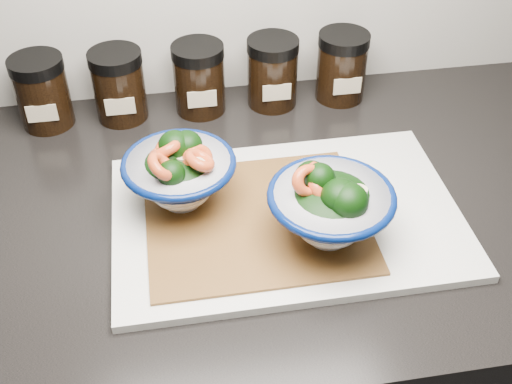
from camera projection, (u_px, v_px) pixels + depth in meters
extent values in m
cube|color=black|center=(251.00, 213.00, 0.88)|extent=(3.50, 0.60, 0.04)
cube|color=silver|center=(286.00, 216.00, 0.84)|extent=(0.45, 0.30, 0.01)
cube|color=brown|center=(256.00, 219.00, 0.82)|extent=(0.28, 0.24, 0.00)
cylinder|color=white|center=(182.00, 197.00, 0.84)|extent=(0.05, 0.05, 0.01)
ellipsoid|color=white|center=(181.00, 188.00, 0.83)|extent=(0.08, 0.08, 0.04)
torus|color=#04164C|center=(179.00, 164.00, 0.81)|extent=(0.15, 0.15, 0.01)
torus|color=#04164C|center=(179.00, 173.00, 0.82)|extent=(0.12, 0.12, 0.00)
ellipsoid|color=black|center=(179.00, 170.00, 0.82)|extent=(0.11, 0.11, 0.05)
ellipsoid|color=black|center=(167.00, 161.00, 0.81)|extent=(0.04, 0.04, 0.04)
cylinder|color=#477233|center=(168.00, 170.00, 0.82)|extent=(0.01, 0.01, 0.03)
ellipsoid|color=black|center=(187.00, 145.00, 0.81)|extent=(0.04, 0.04, 0.04)
cylinder|color=#477233|center=(188.00, 154.00, 0.82)|extent=(0.02, 0.02, 0.03)
ellipsoid|color=black|center=(171.00, 174.00, 0.78)|extent=(0.03, 0.03, 0.03)
cylinder|color=#477233|center=(172.00, 182.00, 0.79)|extent=(0.01, 0.01, 0.02)
ellipsoid|color=black|center=(175.00, 147.00, 0.81)|extent=(0.04, 0.04, 0.04)
cylinder|color=#477233|center=(176.00, 157.00, 0.82)|extent=(0.01, 0.01, 0.03)
torus|color=#D95C28|center=(198.00, 159.00, 0.80)|extent=(0.06, 0.06, 0.04)
torus|color=#D95C28|center=(165.00, 150.00, 0.79)|extent=(0.06, 0.05, 0.05)
torus|color=#D95C28|center=(169.00, 151.00, 0.81)|extent=(0.06, 0.06, 0.04)
torus|color=#D95C28|center=(200.00, 160.00, 0.79)|extent=(0.06, 0.06, 0.03)
torus|color=#D95C28|center=(161.00, 166.00, 0.77)|extent=(0.05, 0.05, 0.05)
cylinder|color=#CCBC8E|center=(184.00, 157.00, 0.80)|extent=(0.02, 0.02, 0.01)
cylinder|color=#CCBC8E|center=(197.00, 160.00, 0.79)|extent=(0.02, 0.02, 0.01)
cylinder|color=white|center=(328.00, 232.00, 0.79)|extent=(0.05, 0.05, 0.01)
ellipsoid|color=white|center=(329.00, 222.00, 0.78)|extent=(0.09, 0.09, 0.04)
torus|color=#04164C|center=(332.00, 196.00, 0.76)|extent=(0.15, 0.15, 0.01)
torus|color=#04164C|center=(331.00, 206.00, 0.77)|extent=(0.13, 0.13, 0.00)
ellipsoid|color=black|center=(331.00, 203.00, 0.76)|extent=(0.11, 0.11, 0.05)
ellipsoid|color=black|center=(320.00, 178.00, 0.75)|extent=(0.04, 0.04, 0.04)
cylinder|color=#477233|center=(319.00, 187.00, 0.76)|extent=(0.01, 0.02, 0.03)
ellipsoid|color=black|center=(348.00, 202.00, 0.73)|extent=(0.05, 0.05, 0.04)
cylinder|color=#477233|center=(347.00, 212.00, 0.74)|extent=(0.02, 0.02, 0.03)
ellipsoid|color=black|center=(312.00, 177.00, 0.77)|extent=(0.04, 0.04, 0.03)
cylinder|color=#477233|center=(311.00, 185.00, 0.77)|extent=(0.01, 0.02, 0.03)
ellipsoid|color=black|center=(340.00, 196.00, 0.74)|extent=(0.05, 0.05, 0.04)
cylinder|color=#477233|center=(339.00, 207.00, 0.75)|extent=(0.02, 0.02, 0.03)
ellipsoid|color=black|center=(312.00, 178.00, 0.77)|extent=(0.04, 0.04, 0.04)
cylinder|color=#477233|center=(311.00, 188.00, 0.78)|extent=(0.01, 0.02, 0.03)
torus|color=#D95C28|center=(320.00, 178.00, 0.76)|extent=(0.05, 0.06, 0.06)
torus|color=#D95C28|center=(309.00, 181.00, 0.75)|extent=(0.05, 0.05, 0.06)
torus|color=#D95C28|center=(318.00, 188.00, 0.75)|extent=(0.04, 0.06, 0.06)
cylinder|color=#CCBC8E|center=(314.00, 181.00, 0.76)|extent=(0.03, 0.02, 0.02)
cylinder|color=#CCBC8E|center=(358.00, 190.00, 0.74)|extent=(0.02, 0.02, 0.01)
cylinder|color=black|center=(43.00, 97.00, 0.98)|extent=(0.08, 0.08, 0.09)
cylinder|color=black|center=(35.00, 64.00, 0.95)|extent=(0.08, 0.08, 0.02)
cube|color=#C6B793|center=(42.00, 114.00, 0.96)|extent=(0.05, 0.00, 0.03)
cylinder|color=black|center=(120.00, 90.00, 1.00)|extent=(0.08, 0.08, 0.09)
cylinder|color=black|center=(114.00, 58.00, 0.96)|extent=(0.08, 0.08, 0.02)
cube|color=#C6B793|center=(120.00, 106.00, 0.97)|extent=(0.04, 0.00, 0.03)
cylinder|color=black|center=(199.00, 83.00, 1.01)|extent=(0.08, 0.08, 0.09)
cylinder|color=black|center=(197.00, 51.00, 0.98)|extent=(0.08, 0.08, 0.02)
cube|color=#C6B793|center=(202.00, 99.00, 0.99)|extent=(0.04, 0.00, 0.03)
cylinder|color=black|center=(272.00, 77.00, 1.03)|extent=(0.08, 0.08, 0.09)
cylinder|color=black|center=(273.00, 45.00, 0.99)|extent=(0.08, 0.08, 0.02)
cube|color=#C6B793|center=(277.00, 92.00, 1.00)|extent=(0.04, 0.00, 0.03)
cylinder|color=black|center=(341.00, 71.00, 1.04)|extent=(0.08, 0.08, 0.09)
cylinder|color=black|center=(344.00, 40.00, 1.01)|extent=(0.08, 0.08, 0.02)
cube|color=#C6B793|center=(347.00, 86.00, 1.02)|extent=(0.04, 0.00, 0.03)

